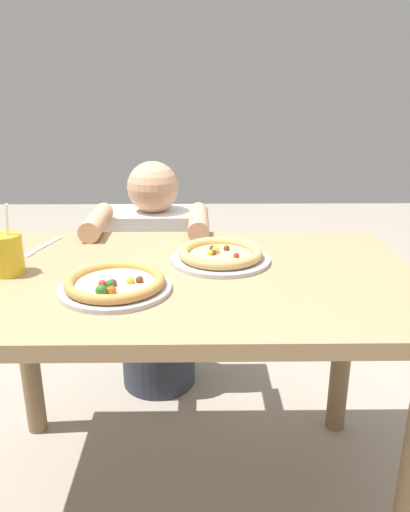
% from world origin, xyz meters
% --- Properties ---
extents(ground_plane, '(8.00, 8.00, 0.00)m').
position_xyz_m(ground_plane, '(0.00, 0.00, 0.00)').
color(ground_plane, '#9E9384').
extents(dining_table, '(1.29, 0.78, 0.75)m').
position_xyz_m(dining_table, '(0.00, 0.00, 0.63)').
color(dining_table, tan).
rests_on(dining_table, ground).
extents(pizza_near, '(0.28, 0.28, 0.04)m').
position_xyz_m(pizza_near, '(-0.16, -0.12, 0.77)').
color(pizza_near, '#B7B7BC').
rests_on(pizza_near, dining_table).
extents(pizza_far, '(0.29, 0.29, 0.04)m').
position_xyz_m(pizza_far, '(0.11, 0.09, 0.77)').
color(pizza_far, '#B7B7BC').
rests_on(pizza_far, dining_table).
extents(drink_cup_colored, '(0.09, 0.09, 0.19)m').
position_xyz_m(drink_cup_colored, '(-0.46, -0.00, 0.81)').
color(drink_cup_colored, gold).
rests_on(drink_cup_colored, dining_table).
extents(fork, '(0.07, 0.20, 0.00)m').
position_xyz_m(fork, '(-0.44, 0.22, 0.75)').
color(fork, silver).
rests_on(fork, dining_table).
extents(diner_seated, '(0.42, 0.53, 0.96)m').
position_xyz_m(diner_seated, '(-0.13, 0.62, 0.43)').
color(diner_seated, '#333847').
rests_on(diner_seated, ground).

